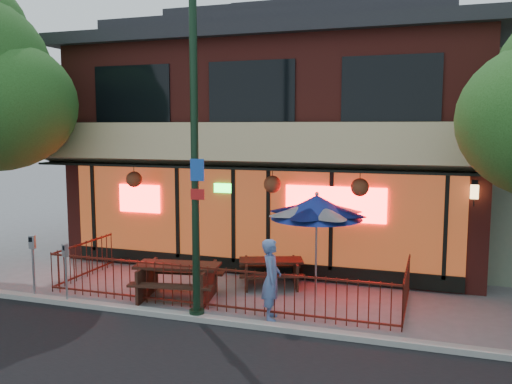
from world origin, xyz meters
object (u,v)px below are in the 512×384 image
patio_umbrella (317,207)px  pedestrian (271,279)px  picnic_table_left (178,276)px  parking_meter_near (66,264)px  street_light (195,172)px  parking_meter_far (33,256)px  picnic_table_right (271,268)px

patio_umbrella → pedestrian: patio_umbrella is taller
picnic_table_left → parking_meter_near: bearing=-152.3°
street_light → picnic_table_left: (-1.00, 1.10, -2.60)m
parking_meter_far → parking_meter_near: bearing=-4.7°
street_light → patio_umbrella: (2.04, 2.48, -1.00)m
picnic_table_right → street_light: bearing=-105.9°
street_light → patio_umbrella: 3.36m
parking_meter_near → parking_meter_far: 0.99m
picnic_table_right → parking_meter_near: 4.99m
street_light → picnic_table_right: bearing=74.1°
parking_meter_near → street_light: bearing=1.4°
picnic_table_right → parking_meter_near: parking_meter_near is taller
patio_umbrella → parking_meter_near: 5.99m
picnic_table_left → picnic_table_right: bearing=43.5°
picnic_table_right → parking_meter_far: parking_meter_far is taller
picnic_table_left → parking_meter_far: 3.44m
street_light → parking_meter_far: 4.72m
patio_umbrella → parking_meter_far: size_ratio=1.64×
street_light → picnic_table_left: street_light is taller
street_light → parking_meter_near: street_light is taller
patio_umbrella → parking_meter_far: patio_umbrella is taller
picnic_table_right → pedestrian: 2.44m
patio_umbrella → parking_meter_near: bearing=-154.1°
patio_umbrella → pedestrian: size_ratio=1.46×
pedestrian → parking_meter_near: bearing=83.9°
picnic_table_left → street_light: bearing=-47.9°
picnic_table_right → patio_umbrella: bearing=-14.6°
picnic_table_right → patio_umbrella: 2.13m
street_light → parking_meter_near: (-3.24, -0.08, -2.19)m
parking_meter_near → parking_meter_far: (-0.98, 0.08, 0.08)m
picnic_table_right → parking_meter_far: bearing=-150.8°
picnic_table_left → parking_meter_near: (-2.24, -1.18, 0.41)m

